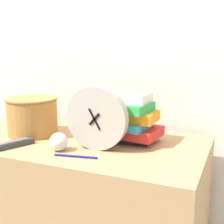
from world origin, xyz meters
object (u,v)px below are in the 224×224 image
Objects in this scene: book_stack at (127,117)px; pen at (76,156)px; crumpled_paper_ball at (59,142)px; tv_remote at (13,144)px; desk_clock at (97,118)px; basket at (32,115)px.

book_stack is 1.70× the size of pen.
tv_remote is at bearing -170.70° from crumpled_paper_ball.
tv_remote is at bearing -162.10° from desk_clock.
book_stack is at bearing 47.97° from crumpled_paper_ball.
desk_clock is at bearing -12.22° from basket.
tv_remote is 0.28m from pen.
book_stack reaches higher than basket.
desk_clock is 0.34m from tv_remote.
basket is 1.34× the size of tv_remote.
pen is at bearing -105.05° from desk_clock.
desk_clock is at bearing 74.95° from pen.
tv_remote is (0.04, -0.17, -0.07)m from basket.
crumpled_paper_ball is (-0.19, -0.21, -0.06)m from book_stack.
basket is 0.37m from pen.
basket reaches higher than crumpled_paper_ball.
desk_clock is 0.35m from basket.
tv_remote is (-0.31, -0.10, -0.11)m from desk_clock.
basket is (-0.41, -0.06, -0.01)m from book_stack.
basket is at bearing 150.02° from pen.
crumpled_paper_ball is at bearing -32.75° from basket.
desk_clock reaches higher than pen.
desk_clock is 0.90× the size of book_stack.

